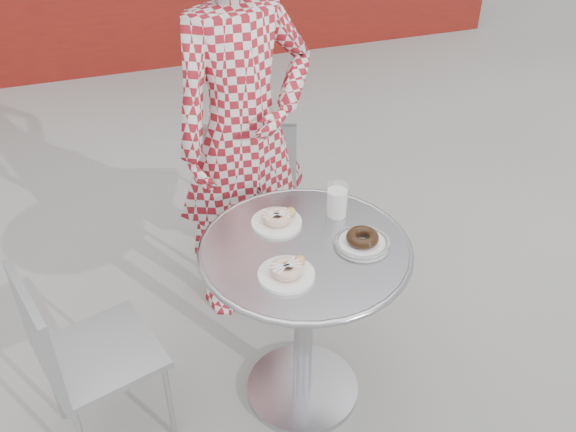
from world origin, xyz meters
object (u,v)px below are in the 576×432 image
object	(u,v)px
milk_cup	(337,201)
chair_left	(105,386)
plate_checker	(362,241)
plate_far	(277,219)
plate_near	(287,271)
bistro_table	(304,287)
chair_far	(253,216)
seated_person	(244,132)

from	to	relation	value
milk_cup	chair_left	bearing A→B (deg)	-174.92
plate_checker	milk_cup	size ratio (longest dim) A/B	1.54
plate_far	milk_cup	world-z (taller)	milk_cup
plate_near	bistro_table	bearing A→B (deg)	49.08
bistro_table	plate_checker	size ratio (longest dim) A/B	3.87
bistro_table	plate_near	size ratio (longest dim) A/B	4.06
plate_near	plate_checker	xyz separation A→B (m)	(0.30, 0.07, -0.00)
bistro_table	plate_far	xyz separation A→B (m)	(-0.05, 0.16, 0.20)
chair_far	plate_checker	xyz separation A→B (m)	(0.14, -0.94, 0.51)
seated_person	milk_cup	world-z (taller)	seated_person
chair_left	plate_checker	size ratio (longest dim) A/B	4.08
plate_far	plate_checker	bearing A→B (deg)	-41.09
bistro_table	plate_checker	distance (m)	0.28
chair_left	plate_checker	bearing A→B (deg)	-113.05
plate_far	plate_checker	distance (m)	0.32
seated_person	plate_far	size ratio (longest dim) A/B	9.49
chair_far	seated_person	bearing A→B (deg)	86.71
bistro_table	chair_far	distance (m)	0.95
plate_checker	chair_far	bearing A→B (deg)	98.40
chair_far	plate_near	size ratio (longest dim) A/B	4.65
chair_left	bistro_table	bearing A→B (deg)	-111.05
chair_left	milk_cup	xyz separation A→B (m)	(0.93, 0.08, 0.57)
plate_checker	seated_person	bearing A→B (deg)	107.63
chair_far	plate_checker	distance (m)	1.08
chair_far	chair_left	bearing A→B (deg)	63.41
seated_person	chair_left	bearing A→B (deg)	-154.53
bistro_table	plate_far	world-z (taller)	plate_far
plate_checker	milk_cup	world-z (taller)	milk_cup
bistro_table	chair_far	xyz separation A→B (m)	(0.05, 0.89, -0.31)
chair_far	milk_cup	bearing A→B (deg)	116.84
bistro_table	plate_near	world-z (taller)	plate_near
chair_left	seated_person	bearing A→B (deg)	-66.43
chair_far	plate_near	world-z (taller)	chair_far
seated_person	bistro_table	bearing A→B (deg)	-101.44
bistro_table	plate_far	bearing A→B (deg)	106.93
chair_far	plate_far	bearing A→B (deg)	99.65
plate_far	seated_person	bearing A→B (deg)	88.34
bistro_table	seated_person	bearing A→B (deg)	92.97
plate_checker	milk_cup	xyz separation A→B (m)	(-0.02, 0.19, 0.04)
seated_person	milk_cup	distance (m)	0.56
bistro_table	chair_left	size ratio (longest dim) A/B	0.95
plate_near	chair_far	bearing A→B (deg)	81.08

